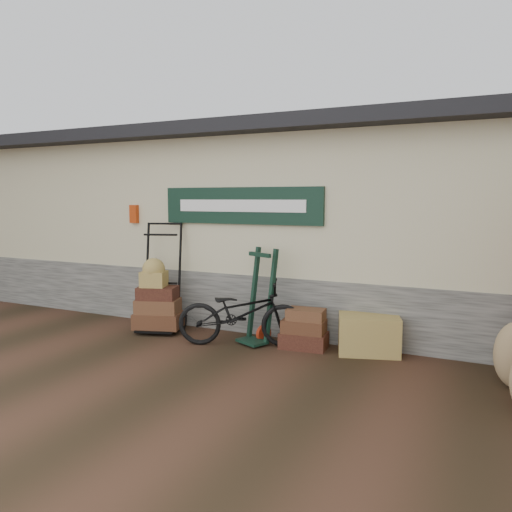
% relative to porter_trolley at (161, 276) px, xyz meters
% --- Properties ---
extents(ground, '(80.00, 80.00, 0.00)m').
position_rel_porter_trolley_xyz_m(ground, '(1.52, -0.62, -0.86)').
color(ground, black).
rests_on(ground, ground).
extents(station_building, '(14.40, 4.10, 3.20)m').
position_rel_porter_trolley_xyz_m(station_building, '(1.51, 2.12, 0.76)').
color(station_building, '#4C4C47').
rests_on(station_building, ground).
extents(porter_trolley, '(1.01, 0.87, 1.71)m').
position_rel_porter_trolley_xyz_m(porter_trolley, '(0.00, 0.00, 0.00)').
color(porter_trolley, black).
rests_on(porter_trolley, ground).
extents(green_barrow, '(0.62, 0.58, 1.36)m').
position_rel_porter_trolley_xyz_m(green_barrow, '(1.71, -0.01, -0.18)').
color(green_barrow, black).
rests_on(green_barrow, ground).
extents(suitcase_stack, '(0.67, 0.46, 0.56)m').
position_rel_porter_trolley_xyz_m(suitcase_stack, '(2.36, 0.03, -0.58)').
color(suitcase_stack, '#331510').
rests_on(suitcase_stack, ground).
extents(wicker_hamper, '(0.90, 0.72, 0.51)m').
position_rel_porter_trolley_xyz_m(wicker_hamper, '(3.22, 0.18, -0.60)').
color(wicker_hamper, olive).
rests_on(wicker_hamper, ground).
extents(bicycle, '(1.22, 1.88, 1.03)m').
position_rel_porter_trolley_xyz_m(bicycle, '(1.53, -0.24, -0.34)').
color(bicycle, black).
rests_on(bicycle, ground).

